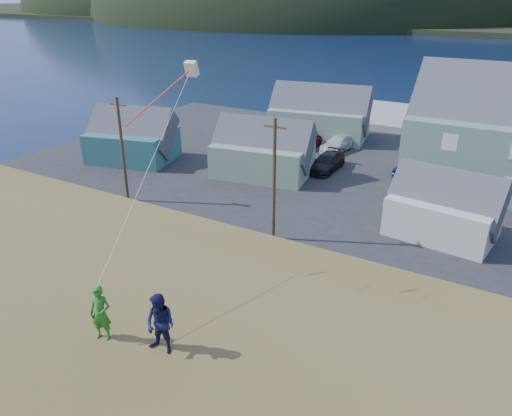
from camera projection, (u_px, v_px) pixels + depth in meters
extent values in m
plane|color=#0A1638|center=(318.00, 264.00, 31.99)|extent=(900.00, 900.00, 0.00)
cube|color=#4C3D19|center=(305.00, 278.00, 30.39)|extent=(110.00, 8.00, 0.10)
cube|color=#28282B|center=(393.00, 181.00, 45.40)|extent=(72.00, 36.00, 0.12)
cube|color=gray|center=(398.00, 117.00, 66.17)|extent=(26.00, 14.00, 0.90)
ellipsoid|color=black|center=(192.00, 9.00, 353.44)|extent=(240.00, 216.00, 108.00)
ellipsoid|color=black|center=(309.00, 14.00, 291.73)|extent=(260.00, 234.00, 143.00)
ellipsoid|color=black|center=(503.00, 15.00, 277.42)|extent=(200.00, 180.00, 100.00)
cube|color=#2A645C|center=(133.00, 146.00, 50.37)|extent=(9.19, 7.76, 2.98)
cube|color=#47474C|center=(130.00, 123.00, 49.44)|extent=(9.62, 7.69, 5.77)
cube|color=slate|center=(263.00, 159.00, 46.31)|extent=(9.39, 7.04, 3.05)
cube|color=#47474C|center=(263.00, 135.00, 45.38)|extent=(9.86, 6.95, 5.54)
cube|color=silver|center=(443.00, 217.00, 34.96)|extent=(7.44, 5.70, 2.77)
cube|color=#47474C|center=(447.00, 190.00, 34.12)|extent=(7.94, 5.71, 4.90)
cube|color=slate|center=(319.00, 123.00, 57.91)|extent=(11.65, 8.15, 3.43)
cube|color=#47474C|center=(320.00, 100.00, 56.82)|extent=(12.13, 8.15, 6.34)
cylinder|color=#47331E|center=(123.00, 151.00, 39.53)|extent=(0.24, 0.24, 8.54)
cylinder|color=#47331E|center=(274.00, 181.00, 33.26)|extent=(0.24, 0.24, 8.59)
imported|color=maroon|center=(310.00, 138.00, 55.50)|extent=(3.13, 5.90, 1.58)
imported|color=maroon|center=(226.00, 139.00, 55.23)|extent=(2.38, 4.80, 1.57)
imported|color=silver|center=(281.00, 153.00, 50.56)|extent=(2.83, 5.42, 1.46)
imported|color=#394890|center=(429.00, 160.00, 48.64)|extent=(1.89, 4.50, 1.45)
imported|color=navy|center=(408.00, 167.00, 46.66)|extent=(2.25, 4.62, 1.52)
imported|color=black|center=(327.00, 162.00, 47.78)|extent=(2.20, 5.40, 1.57)
imported|color=silver|center=(338.00, 144.00, 53.51)|extent=(2.79, 5.49, 1.53)
imported|color=#2A7820|center=(101.00, 313.00, 13.77)|extent=(0.71, 0.59, 1.67)
imported|color=#16183E|center=(160.00, 324.00, 13.24)|extent=(0.90, 0.73, 1.77)
cube|color=beige|center=(191.00, 69.00, 18.49)|extent=(0.51, 0.48, 0.60)
cylinder|color=#EC453E|center=(159.00, 97.00, 18.14)|extent=(0.06, 0.06, 3.31)
cylinder|color=white|center=(152.00, 161.00, 15.96)|extent=(0.02, 0.02, 9.10)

